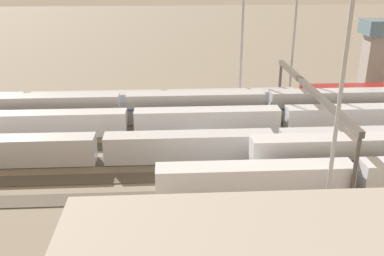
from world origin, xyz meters
TOP-DOWN VIEW (x-y plane):
  - ground_plane at (0.00, 0.00)m, footprint 400.00×400.00m
  - track_bed_0 at (0.00, -15.00)m, footprint 140.00×2.80m
  - track_bed_1 at (0.00, -10.00)m, footprint 140.00×2.80m
  - track_bed_2 at (0.00, -5.00)m, footprint 140.00×2.80m
  - track_bed_3 at (0.00, 0.00)m, footprint 140.00×2.80m
  - track_bed_4 at (0.00, 5.00)m, footprint 140.00×2.80m
  - track_bed_5 at (0.00, 10.00)m, footprint 140.00×2.80m
  - track_bed_6 at (0.00, 15.00)m, footprint 140.00×2.80m
  - train_on_track_4 at (-9.75, 5.00)m, footprint 95.60×3.00m
  - train_on_track_2 at (-13.15, -5.00)m, footprint 95.60×3.00m
  - train_on_track_1 at (-11.61, -10.00)m, footprint 95.60×3.06m
  - train_on_track_0 at (7.17, -15.00)m, footprint 90.60×3.00m
  - light_mast_0 at (-8.40, -18.31)m, footprint 2.80×0.70m
  - light_mast_1 at (-12.05, 18.89)m, footprint 2.80×0.70m
  - light_mast_2 at (-17.64, -17.69)m, footprint 2.80×0.70m
  - signal_gantry at (-15.59, 0.00)m, footprint 0.70×35.00m
  - control_tower at (-38.13, -28.32)m, footprint 6.00×6.00m

SIDE VIEW (x-z plane):
  - ground_plane at x=0.00m, z-range 0.00..0.00m
  - track_bed_0 at x=0.00m, z-range 0.00..0.12m
  - track_bed_1 at x=0.00m, z-range 0.00..0.12m
  - track_bed_2 at x=0.00m, z-range 0.00..0.12m
  - track_bed_3 at x=0.00m, z-range 0.00..0.12m
  - track_bed_4 at x=0.00m, z-range 0.00..0.12m
  - track_bed_5 at x=0.00m, z-range 0.00..0.12m
  - track_bed_6 at x=0.00m, z-range 0.00..0.12m
  - train_on_track_4 at x=-9.75m, z-range 0.12..3.92m
  - train_on_track_2 at x=-13.15m, z-range 0.12..3.92m
  - train_on_track_0 at x=7.17m, z-range -0.11..4.29m
  - train_on_track_1 at x=-11.61m, z-range 0.11..5.11m
  - signal_gantry at x=-15.59m, z-range 3.25..12.05m
  - control_tower at x=-38.13m, z-range 1.18..15.57m
  - light_mast_2 at x=-17.64m, z-range 3.53..26.77m
  - light_mast_0 at x=-8.40m, z-range 3.77..31.85m
  - light_mast_1 at x=-12.05m, z-range 3.81..32.71m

